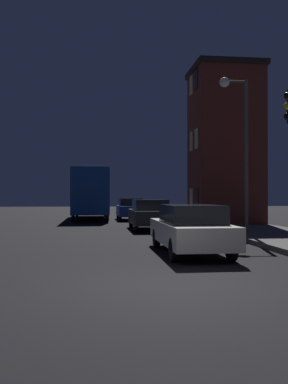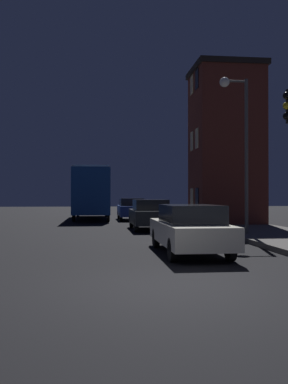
# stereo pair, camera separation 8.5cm
# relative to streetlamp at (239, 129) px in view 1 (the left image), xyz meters

# --- Properties ---
(ground_plane) EXTENTS (120.00, 120.00, 0.00)m
(ground_plane) POSITION_rel_streetlamp_xyz_m (-4.31, -8.69, -4.37)
(ground_plane) COLOR black
(brick_building) EXTENTS (3.83, 3.78, 8.85)m
(brick_building) POSITION_rel_streetlamp_xyz_m (1.62, 7.00, 0.24)
(brick_building) COLOR brown
(brick_building) RESTS_ON sidewalk
(streetlamp) EXTENTS (1.17, 0.40, 6.27)m
(streetlamp) POSITION_rel_streetlamp_xyz_m (0.00, 0.00, 0.00)
(streetlamp) COLOR #4C4C4C
(streetlamp) RESTS_ON sidewalk
(bus) EXTENTS (2.45, 9.98, 3.62)m
(bus) POSITION_rel_streetlamp_xyz_m (-6.03, 14.99, -2.22)
(bus) COLOR #194793
(bus) RESTS_ON ground
(car_near_lane) EXTENTS (1.70, 4.73, 1.43)m
(car_near_lane) POSITION_rel_streetlamp_xyz_m (-2.98, -4.35, -3.62)
(car_near_lane) COLOR beige
(car_near_lane) RESTS_ON ground
(car_mid_lane) EXTENTS (1.79, 4.12, 1.50)m
(car_mid_lane) POSITION_rel_streetlamp_xyz_m (-3.04, 4.46, -3.59)
(car_mid_lane) COLOR black
(car_mid_lane) RESTS_ON ground
(car_far_lane) EXTENTS (1.75, 4.34, 1.52)m
(car_far_lane) POSITION_rel_streetlamp_xyz_m (-3.28, 13.15, -3.58)
(car_far_lane) COLOR navy
(car_far_lane) RESTS_ON ground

